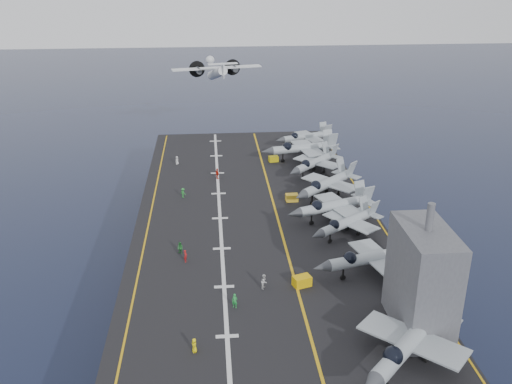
{
  "coord_description": "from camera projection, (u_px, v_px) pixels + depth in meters",
  "views": [
    {
      "loc": [
        -7.14,
        -80.98,
        48.69
      ],
      "look_at": [
        0.0,
        4.0,
        13.0
      ],
      "focal_mm": 40.0,
      "sensor_mm": 36.0,
      "label": 1
    }
  ],
  "objects": [
    {
      "name": "landing_centerline",
      "position": [
        220.0,
        218.0,
        89.3
      ],
      "size": [
        0.5,
        90.0,
        0.02
      ],
      "primitive_type": "cube",
      "color": "silver",
      "rests_on": "flight_deck"
    },
    {
      "name": "fighter_jet_5",
      "position": [
        328.0,
        183.0,
        96.21
      ],
      "size": [
        17.88,
        17.59,
        5.23
      ],
      "primitive_type": null,
      "color": "#949CA2",
      "rests_on": "flight_deck"
    },
    {
      "name": "deck_edge_stbd",
      "position": [
        373.0,
        213.0,
        91.2
      ],
      "size": [
        0.25,
        90.0,
        0.02
      ],
      "primitive_type": "cube",
      "color": "gold",
      "rests_on": "flight_deck"
    },
    {
      "name": "deck_edge_port",
      "position": [
        149.0,
        221.0,
        88.46
      ],
      "size": [
        0.25,
        90.0,
        0.02
      ],
      "primitive_type": "cube",
      "color": "gold",
      "rests_on": "flight_deck"
    },
    {
      "name": "foul_line",
      "position": [
        277.0,
        216.0,
        90.0
      ],
      "size": [
        0.35,
        90.0,
        0.02
      ],
      "primitive_type": "cube",
      "color": "gold",
      "rests_on": "flight_deck"
    },
    {
      "name": "ground",
      "position": [
        258.0,
        274.0,
        93.79
      ],
      "size": [
        500.0,
        500.0,
        0.0
      ],
      "primitive_type": "plane",
      "color": "#142135",
      "rests_on": "ground"
    },
    {
      "name": "fighter_jet_2",
      "position": [
        372.0,
        257.0,
        72.82
      ],
      "size": [
        16.64,
        13.19,
        5.08
      ],
      "primitive_type": null,
      "color": "#A0AAB3",
      "rests_on": "flight_deck"
    },
    {
      "name": "transport_plane",
      "position": [
        217.0,
        73.0,
        139.65
      ],
      "size": [
        24.55,
        19.02,
        5.21
      ],
      "primitive_type": null,
      "color": "silver"
    },
    {
      "name": "island_superstructure",
      "position": [
        423.0,
        268.0,
        60.46
      ],
      "size": [
        5.0,
        10.0,
        15.0
      ],
      "primitive_type": null,
      "color": "#56595E",
      "rests_on": "flight_deck"
    },
    {
      "name": "hull",
      "position": [
        258.0,
        247.0,
        91.86
      ],
      "size": [
        36.0,
        90.0,
        10.0
      ],
      "primitive_type": "cube",
      "color": "#56595E",
      "rests_on": "ground"
    },
    {
      "name": "crew_5",
      "position": [
        177.0,
        160.0,
        111.85
      ],
      "size": [
        1.11,
        1.23,
        1.7
      ],
      "primitive_type": "imported",
      "color": "silver",
      "rests_on": "flight_deck"
    },
    {
      "name": "tow_cart_a",
      "position": [
        302.0,
        281.0,
        70.95
      ],
      "size": [
        2.51,
        2.03,
        1.31
      ],
      "primitive_type": null,
      "color": "#E7B107",
      "rests_on": "flight_deck"
    },
    {
      "name": "tow_cart_b",
      "position": [
        292.0,
        198.0,
        95.37
      ],
      "size": [
        2.09,
        1.41,
        1.22
      ],
      "primitive_type": null,
      "color": "gold",
      "rests_on": "flight_deck"
    },
    {
      "name": "fighter_jet_8",
      "position": [
        306.0,
        136.0,
        122.09
      ],
      "size": [
        15.05,
        12.39,
        4.49
      ],
      "primitive_type": null,
      "color": "#949AA5",
      "rests_on": "flight_deck"
    },
    {
      "name": "fighter_jet_7",
      "position": [
        304.0,
        147.0,
        113.55
      ],
      "size": [
        17.52,
        13.51,
        5.44
      ],
      "primitive_type": null,
      "color": "#969DA6",
      "rests_on": "flight_deck"
    },
    {
      "name": "crew_6",
      "position": [
        235.0,
        301.0,
        66.46
      ],
      "size": [
        1.28,
        1.09,
        1.81
      ],
      "primitive_type": "imported",
      "color": "green",
      "rests_on": "flight_deck"
    },
    {
      "name": "tow_cart_c",
      "position": [
        273.0,
        159.0,
        113.56
      ],
      "size": [
        2.01,
        1.48,
        1.11
      ],
      "primitive_type": null,
      "color": "gold",
      "rests_on": "flight_deck"
    },
    {
      "name": "crew_0",
      "position": [
        194.0,
        345.0,
        59.05
      ],
      "size": [
        0.86,
        1.1,
        1.62
      ],
      "primitive_type": "imported",
      "color": "yellow",
      "rests_on": "flight_deck"
    },
    {
      "name": "crew_3",
      "position": [
        183.0,
        193.0,
        96.68
      ],
      "size": [
        1.2,
        1.17,
        1.68
      ],
      "primitive_type": "imported",
      "color": "#268C33",
      "rests_on": "flight_deck"
    },
    {
      "name": "crew_2",
      "position": [
        180.0,
        248.0,
        78.44
      ],
      "size": [
        1.25,
        1.21,
        1.75
      ],
      "primitive_type": "imported",
      "color": "#247B30",
      "rests_on": "flight_deck"
    },
    {
      "name": "fighter_jet_4",
      "position": [
        335.0,
        204.0,
        87.95
      ],
      "size": [
        17.23,
        14.37,
        5.11
      ],
      "primitive_type": null,
      "color": "#9BA5AB",
      "rests_on": "flight_deck"
    },
    {
      "name": "fighter_jet_0",
      "position": [
        409.0,
        341.0,
        56.45
      ],
      "size": [
        19.19,
        19.36,
        5.68
      ],
      "primitive_type": null,
      "color": "#A0A9B1",
      "rests_on": "flight_deck"
    },
    {
      "name": "crew_7",
      "position": [
        264.0,
        281.0,
        70.32
      ],
      "size": [
        1.16,
        1.37,
        1.93
      ],
      "primitive_type": "imported",
      "color": "silver",
      "rests_on": "flight_deck"
    },
    {
      "name": "fighter_jet_6",
      "position": [
        315.0,
        162.0,
        106.55
      ],
      "size": [
        16.24,
        16.27,
        4.79
      ],
      "primitive_type": null,
      "color": "gray",
      "rests_on": "flight_deck"
    },
    {
      "name": "flight_deck",
      "position": [
        258.0,
        218.0,
        89.85
      ],
      "size": [
        38.0,
        92.0,
        0.4
      ],
      "primitive_type": "cube",
      "color": "black",
      "rests_on": "hull"
    },
    {
      "name": "crew_4",
      "position": [
        217.0,
        174.0,
        104.6
      ],
      "size": [
        1.28,
        1.46,
        2.04
      ],
      "primitive_type": "imported",
      "color": "red",
      "rests_on": "flight_deck"
    },
    {
      "name": "crew_1",
      "position": [
        186.0,
        256.0,
        76.37
      ],
      "size": [
        0.87,
        1.17,
        1.79
      ],
      "primitive_type": "imported",
      "color": "#B21919",
      "rests_on": "flight_deck"
    },
    {
      "name": "fighter_jet_3",
      "position": [
        347.0,
        221.0,
        83.06
      ],
      "size": [
        15.63,
        14.62,
        4.52
      ],
      "primitive_type": null,
      "color": "#8B939B",
      "rests_on": "flight_deck"
    }
  ]
}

